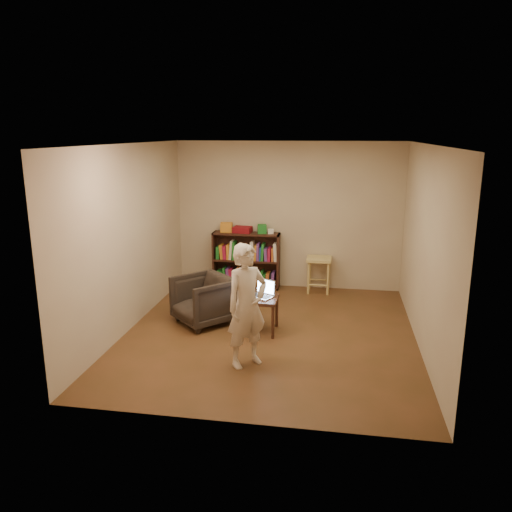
% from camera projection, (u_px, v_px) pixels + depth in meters
% --- Properties ---
extents(floor, '(4.50, 4.50, 0.00)m').
position_uv_depth(floor, '(270.00, 333.00, 7.01)').
color(floor, '#493117').
rests_on(floor, ground).
extents(ceiling, '(4.50, 4.50, 0.00)m').
position_uv_depth(ceiling, '(271.00, 144.00, 6.38)').
color(ceiling, silver).
rests_on(ceiling, wall_back).
extents(wall_back, '(4.00, 0.00, 4.00)m').
position_uv_depth(wall_back, '(288.00, 216.00, 8.85)').
color(wall_back, beige).
rests_on(wall_back, floor).
extents(wall_left, '(0.00, 4.50, 4.50)m').
position_uv_depth(wall_left, '(130.00, 238.00, 7.02)').
color(wall_left, beige).
rests_on(wall_left, floor).
extents(wall_right, '(0.00, 4.50, 4.50)m').
position_uv_depth(wall_right, '(425.00, 249.00, 6.38)').
color(wall_right, beige).
rests_on(wall_right, floor).
extents(bookshelf, '(1.20, 0.30, 1.00)m').
position_uv_depth(bookshelf, '(246.00, 263.00, 9.03)').
color(bookshelf, black).
rests_on(bookshelf, floor).
extents(box_yellow, '(0.22, 0.17, 0.17)m').
position_uv_depth(box_yellow, '(226.00, 227.00, 8.94)').
color(box_yellow, orange).
rests_on(box_yellow, bookshelf).
extents(red_cloth, '(0.34, 0.26, 0.10)m').
position_uv_depth(red_cloth, '(242.00, 230.00, 8.90)').
color(red_cloth, maroon).
rests_on(red_cloth, bookshelf).
extents(box_green, '(0.18, 0.18, 0.15)m').
position_uv_depth(box_green, '(262.00, 229.00, 8.83)').
color(box_green, '#1E7226').
rests_on(box_green, bookshelf).
extents(box_white, '(0.12, 0.12, 0.08)m').
position_uv_depth(box_white, '(271.00, 231.00, 8.81)').
color(box_white, white).
rests_on(box_white, bookshelf).
extents(stool, '(0.43, 0.43, 0.62)m').
position_uv_depth(stool, '(319.00, 264.00, 8.72)').
color(stool, tan).
rests_on(stool, floor).
extents(armchair, '(1.08, 1.08, 0.70)m').
position_uv_depth(armchair, '(204.00, 300.00, 7.32)').
color(armchair, '#2D251E').
rests_on(armchair, floor).
extents(side_table, '(0.49, 0.49, 0.50)m').
position_uv_depth(side_table, '(260.00, 303.00, 6.97)').
color(side_table, black).
rests_on(side_table, floor).
extents(laptop, '(0.39, 0.36, 0.24)m').
position_uv_depth(laptop, '(263.00, 292.00, 7.00)').
color(laptop, '#ACACB1').
rests_on(laptop, side_table).
extents(person, '(0.64, 0.64, 1.50)m').
position_uv_depth(person, '(247.00, 306.00, 5.91)').
color(person, beige).
rests_on(person, floor).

